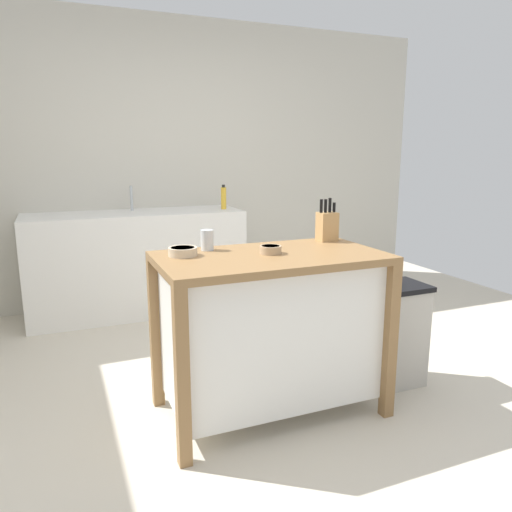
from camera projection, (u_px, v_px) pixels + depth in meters
ground_plane at (256, 404)px, 2.77m from camera, size 6.41×6.41×0.00m
wall_back at (163, 163)px, 4.56m from camera, size 5.41×0.10×2.60m
kitchen_island at (270, 325)px, 2.62m from camera, size 1.18×0.66×0.88m
knife_block at (327, 225)px, 2.90m from camera, size 0.11×0.09×0.25m
bowl_ceramic_small at (183, 251)px, 2.48m from camera, size 0.15×0.15×0.04m
bowl_ceramic_wide at (271, 249)px, 2.54m from camera, size 0.11×0.11×0.04m
drinking_cup at (207, 240)px, 2.62m from camera, size 0.07×0.07×0.11m
trash_bin at (394, 334)px, 2.97m from camera, size 0.36×0.28×0.63m
sink_counter at (137, 262)px, 4.30m from camera, size 1.84×0.60×0.89m
sink_faucet at (131, 198)px, 4.30m from camera, size 0.02×0.02×0.22m
bottle_hand_soap at (224, 198)px, 4.42m from camera, size 0.05×0.05×0.22m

